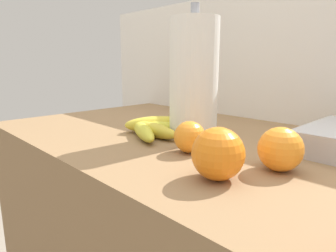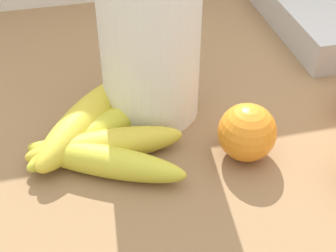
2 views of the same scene
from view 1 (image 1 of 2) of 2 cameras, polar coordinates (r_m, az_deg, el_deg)
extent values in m
cube|color=silver|center=(1.01, 28.84, -14.84)|extent=(1.94, 0.06, 1.30)
ellipsoid|color=gold|center=(0.71, -4.80, -0.98)|extent=(0.17, 0.11, 0.03)
ellipsoid|color=gold|center=(0.72, -3.17, -0.70)|extent=(0.17, 0.04, 0.04)
ellipsoid|color=gold|center=(0.74, -1.65, -0.41)|extent=(0.18, 0.12, 0.03)
ellipsoid|color=gold|center=(0.76, -1.70, 0.29)|extent=(0.14, 0.16, 0.04)
sphere|color=orange|center=(0.59, 4.19, -2.11)|extent=(0.06, 0.06, 0.06)
sphere|color=orange|center=(0.53, 20.83, -4.19)|extent=(0.07, 0.07, 0.07)
sphere|color=orange|center=(0.46, 9.60, -5.29)|extent=(0.08, 0.08, 0.08)
cylinder|color=white|center=(0.71, 4.99, 9.00)|extent=(0.11, 0.11, 0.28)
cylinder|color=gray|center=(0.71, 5.02, 10.21)|extent=(0.02, 0.02, 0.31)
camera|label=2|loc=(0.59, -41.48, 28.73)|focal=52.46mm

